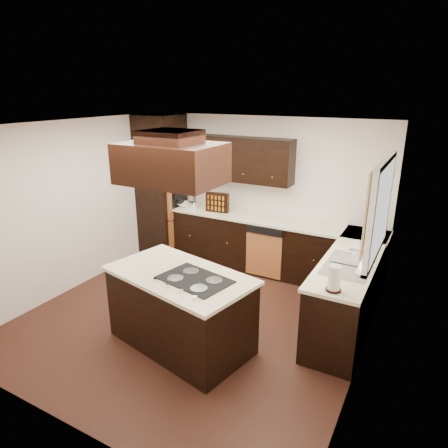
{
  "coord_description": "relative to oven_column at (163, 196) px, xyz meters",
  "views": [
    {
      "loc": [
        2.57,
        -3.93,
        2.89
      ],
      "look_at": [
        0.1,
        0.6,
        1.15
      ],
      "focal_mm": 32.0,
      "sensor_mm": 36.0,
      "label": 1
    }
  ],
  "objects": [
    {
      "name": "island_top",
      "position": [
        1.94,
        -2.29,
        -0.16
      ],
      "size": [
        1.84,
        1.27,
        0.04
      ],
      "primitive_type": "cube",
      "rotation": [
        0.0,
        0.0,
        -0.21
      ],
      "color": "#FFF7CB",
      "rests_on": "island"
    },
    {
      "name": "floor",
      "position": [
        1.78,
        -1.71,
        -1.07
      ],
      "size": [
        4.2,
        4.2,
        0.02
      ],
      "primitive_type": "cube",
      "color": "#542B1D",
      "rests_on": "ground"
    },
    {
      "name": "curtain_right",
      "position": [
        3.79,
        -0.74,
        0.64
      ],
      "size": [
        0.02,
        0.34,
        0.9
      ],
      "primitive_type": "cube",
      "color": "beige",
      "rests_on": "wall_right"
    },
    {
      "name": "wall_back",
      "position": [
        1.78,
        0.4,
        0.19
      ],
      "size": [
        4.2,
        0.02,
        2.5
      ],
      "primitive_type": "cube",
      "color": "white",
      "rests_on": "ground"
    },
    {
      "name": "oven_column",
      "position": [
        0.0,
        0.0,
        0.0
      ],
      "size": [
        0.65,
        0.75,
        2.12
      ],
      "primitive_type": "cube",
      "color": "black",
      "rests_on": "floor"
    },
    {
      "name": "mixing_bowl",
      "position": [
        0.49,
        0.02,
        -0.11
      ],
      "size": [
        0.28,
        0.28,
        0.07
      ],
      "primitive_type": "imported",
      "rotation": [
        0.0,
        0.0,
        -0.0
      ],
      "color": "white",
      "rests_on": "countertop_back"
    },
    {
      "name": "dishwasher_front",
      "position": [
        2.1,
        -0.2,
        -0.66
      ],
      "size": [
        0.6,
        0.05,
        0.72
      ],
      "primitive_type": "cube",
      "color": "#C46C37",
      "rests_on": "floor"
    },
    {
      "name": "countertop_right",
      "position": [
        3.56,
        -0.8,
        -0.16
      ],
      "size": [
        0.63,
        2.4,
        0.04
      ],
      "primitive_type": "cube",
      "color": "#FFF7CB",
      "rests_on": "base_cabinets_right"
    },
    {
      "name": "curtain_left",
      "position": [
        3.79,
        -1.57,
        0.64
      ],
      "size": [
        0.02,
        0.34,
        0.9
      ],
      "primitive_type": "cube",
      "color": "beige",
      "rests_on": "wall_right"
    },
    {
      "name": "spice_rack",
      "position": [
        1.14,
        0.01,
        0.02
      ],
      "size": [
        0.4,
        0.15,
        0.33
      ],
      "primitive_type": "cube",
      "rotation": [
        0.0,
        0.0,
        0.14
      ],
      "color": "black",
      "rests_on": "countertop_back"
    },
    {
      "name": "range_hood",
      "position": [
        1.88,
        -2.25,
        1.1
      ],
      "size": [
        1.05,
        0.72,
        0.42
      ],
      "primitive_type": "cube",
      "color": "black",
      "rests_on": "ceiling"
    },
    {
      "name": "sink_rim",
      "position": [
        3.58,
        -1.16,
        -0.14
      ],
      "size": [
        0.52,
        0.84,
        0.01
      ],
      "primitive_type": "cube",
      "color": "silver",
      "rests_on": "countertop_right"
    },
    {
      "name": "ceiling",
      "position": [
        1.78,
        -1.71,
        1.45
      ],
      "size": [
        4.2,
        4.2,
        0.02
      ],
      "primitive_type": "cube",
      "color": "white",
      "rests_on": "ground"
    },
    {
      "name": "base_cabinets_back",
      "position": [
        1.81,
        0.09,
        -0.62
      ],
      "size": [
        2.93,
        0.6,
        0.88
      ],
      "primitive_type": "cube",
      "color": "black",
      "rests_on": "floor"
    },
    {
      "name": "hood_duct",
      "position": [
        1.88,
        -2.25,
        1.38
      ],
      "size": [
        0.55,
        0.5,
        0.13
      ],
      "primitive_type": "cube",
      "color": "black",
      "rests_on": "ceiling"
    },
    {
      "name": "island",
      "position": [
        1.94,
        -2.29,
        -0.62
      ],
      "size": [
        1.77,
        1.2,
        0.88
      ],
      "primitive_type": "cube",
      "rotation": [
        0.0,
        0.0,
        -0.21
      ],
      "color": "black",
      "rests_on": "floor"
    },
    {
      "name": "wall_right",
      "position": [
        3.88,
        -1.71,
        0.19
      ],
      "size": [
        0.02,
        4.2,
        2.5
      ],
      "primitive_type": "cube",
      "color": "white",
      "rests_on": "ground"
    },
    {
      "name": "countertop_back",
      "position": [
        1.81,
        0.08,
        -0.16
      ],
      "size": [
        2.93,
        0.63,
        0.04
      ],
      "primitive_type": "cube",
      "color": "#FFF7CB",
      "rests_on": "base_cabinets_back"
    },
    {
      "name": "wall_left",
      "position": [
        -0.33,
        -1.71,
        0.19
      ],
      "size": [
        0.02,
        4.2,
        2.5
      ],
      "primitive_type": "cube",
      "color": "white",
      "rests_on": "ground"
    },
    {
      "name": "blender_pitcher",
      "position": [
        0.61,
        0.05,
        0.09
      ],
      "size": [
        0.13,
        0.13,
        0.26
      ],
      "primitive_type": "cone",
      "color": "silver",
      "rests_on": "blender_base"
    },
    {
      "name": "wall_oven_face",
      "position": [
        0.35,
        0.0,
        0.06
      ],
      "size": [
        0.05,
        0.62,
        0.78
      ],
      "primitive_type": "cube",
      "color": "#C46C37",
      "rests_on": "oven_column"
    },
    {
      "name": "soap_bottle",
      "position": [
        3.57,
        -0.75,
        -0.06
      ],
      "size": [
        0.09,
        0.09,
        0.16
      ],
      "primitive_type": "imported",
      "rotation": [
        0.0,
        0.0,
        0.2
      ],
      "color": "white",
      "rests_on": "countertop_right"
    },
    {
      "name": "base_cabinets_right",
      "position": [
        3.58,
        -0.8,
        -0.62
      ],
      "size": [
        0.6,
        2.4,
        0.88
      ],
      "primitive_type": "cube",
      "color": "black",
      "rests_on": "floor"
    },
    {
      "name": "blender_base",
      "position": [
        0.61,
        0.05,
        -0.09
      ],
      "size": [
        0.15,
        0.15,
        0.1
      ],
      "primitive_type": "cylinder",
      "color": "silver",
      "rests_on": "countertop_back"
    },
    {
      "name": "paper_towel",
      "position": [
        3.57,
        -1.86,
        0.0
      ],
      "size": [
        0.16,
        0.16,
        0.28
      ],
      "primitive_type": "cylinder",
      "rotation": [
        0.0,
        0.0,
        0.25
      ],
      "color": "white",
      "rests_on": "countertop_right"
    },
    {
      "name": "window_pane",
      "position": [
        3.87,
        -1.16,
        0.59
      ],
      "size": [
        0.0,
        1.2,
        1.0
      ],
      "primitive_type": "cube",
      "color": "white",
      "rests_on": "wall_right"
    },
    {
      "name": "window_frame",
      "position": [
        3.85,
        -1.16,
        0.59
      ],
      "size": [
        0.06,
        1.32,
        1.12
      ],
      "primitive_type": "cube",
      "color": "white",
      "rests_on": "wall_right"
    },
    {
      "name": "wall_front",
      "position": [
        1.78,
        -3.81,
        0.19
      ],
      "size": [
        4.2,
        0.02,
        2.5
      ],
      "primitive_type": "cube",
      "color": "white",
      "rests_on": "ground"
    },
    {
      "name": "cooktop",
      "position": [
        2.18,
        -2.34,
        -0.13
      ],
      "size": [
        0.86,
        0.66,
        0.01
      ],
      "primitive_type": "cube",
      "rotation": [
        0.0,
        0.0,
        -0.21
      ],
      "color": "black",
      "rests_on": "island_top"
    },
    {
      "name": "upper_cabinets",
      "position": [
        1.34,
        0.23,
        0.75
      ],
      "size": [
        2.0,
        0.34,
        0.72
      ],
      "primitive_type": "cube",
      "color": "black",
      "rests_on": "wall_back"
    }
  ]
}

